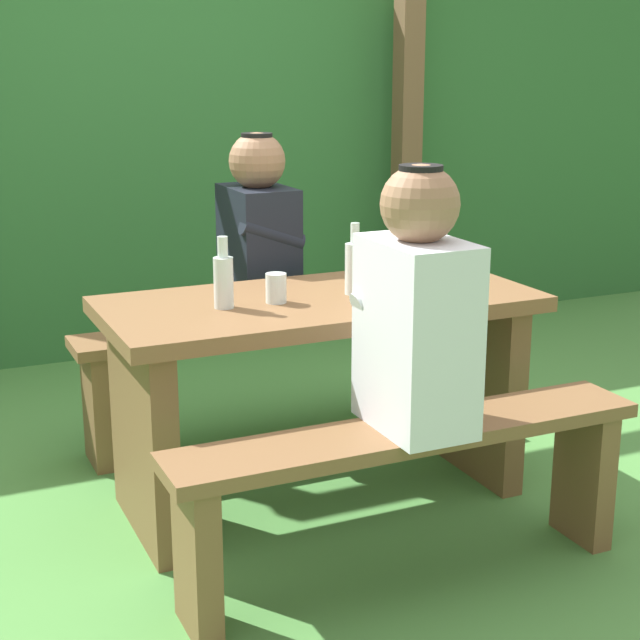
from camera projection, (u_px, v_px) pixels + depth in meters
ground_plane at (320, 497)px, 3.34m from camera, size 12.00×12.00×0.00m
hedge_backdrop at (140, 161)px, 5.09m from camera, size 6.40×0.70×1.86m
pergola_post_right at (407, 125)px, 5.08m from camera, size 0.12×0.12×2.23m
picnic_table at (320, 362)px, 3.21m from camera, size 1.40×0.64×0.71m
bench_near at (409, 472)px, 2.72m from camera, size 1.40×0.24×0.47m
bench_far at (256, 356)px, 3.78m from camera, size 1.40×0.24×0.47m
person_white_shirt at (417, 309)px, 2.61m from camera, size 0.25×0.35×0.72m
person_black_coat at (259, 237)px, 3.66m from camera, size 0.25×0.35×0.72m
drinking_glass at (276, 288)px, 3.06m from camera, size 0.07×0.07×0.09m
bottle_left at (223, 279)px, 2.99m from camera, size 0.06×0.06×0.22m
bottle_right at (404, 263)px, 3.22m from camera, size 0.06×0.06×0.22m
bottle_center at (355, 266)px, 3.16m from camera, size 0.06×0.06×0.23m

